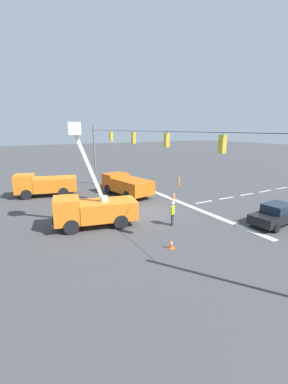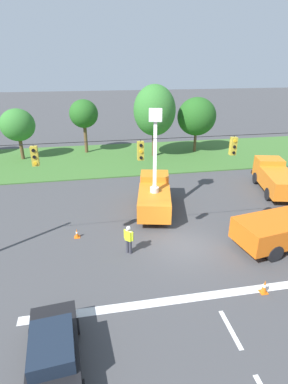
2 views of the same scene
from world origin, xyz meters
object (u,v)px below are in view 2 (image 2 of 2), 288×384
object	(u,v)px
utility_truck_bucket_lift	(154,193)
sedan_black	(53,353)
tree_east	(155,111)
tree_far_east	(197,117)
utility_truck_support_far	(287,227)
traffic_cone_foreground_right	(77,233)
utility_truck_support_near	(275,178)
tree_west	(18,125)
road_worker	(129,238)
traffic_cone_mid_left	(264,287)
tree_centre	(84,114)

from	to	relation	value
utility_truck_bucket_lift	sedan_black	bearing A→B (deg)	-117.83
tree_east	tree_far_east	distance (m)	5.36
utility_truck_support_far	traffic_cone_foreground_right	xyz separation A→B (m)	(-12.37, 2.97, -0.88)
utility_truck_support_near	utility_truck_support_far	xyz separation A→B (m)	(-3.88, -7.40, -0.06)
utility_truck_support_near	traffic_cone_foreground_right	world-z (taller)	utility_truck_support_near
utility_truck_bucket_lift	utility_truck_support_far	size ratio (longest dim) A/B	1.09
tree_west	tree_east	size ratio (longest dim) A/B	0.71
road_worker	utility_truck_support_near	bearing A→B (deg)	26.61
utility_truck_support_near	sedan_black	distance (m)	21.39
utility_truck_bucket_lift	utility_truck_support_far	world-z (taller)	utility_truck_bucket_lift
tree_far_east	utility_truck_bucket_lift	distance (m)	16.41
utility_truck_support_near	traffic_cone_mid_left	size ratio (longest dim) A/B	9.08
tree_west	tree_centre	world-z (taller)	tree_centre
tree_east	utility_truck_support_far	bearing A→B (deg)	-78.00
tree_centre	traffic_cone_mid_left	size ratio (longest dim) A/B	8.68
utility_truck_support_far	tree_centre	bearing A→B (deg)	118.13
tree_west	traffic_cone_mid_left	bearing A→B (deg)	-57.62
tree_west	tree_east	world-z (taller)	tree_east
tree_centre	tree_east	size ratio (longest dim) A/B	0.78
tree_centre	road_worker	bearing A→B (deg)	-83.82
road_worker	tree_far_east	bearing A→B (deg)	61.09
tree_east	road_worker	bearing A→B (deg)	-106.39
sedan_black	traffic_cone_mid_left	distance (m)	9.75
utility_truck_support_near	utility_truck_support_far	size ratio (longest dim) A/B	0.98
tree_centre	utility_truck_support_far	size ratio (longest dim) A/B	0.94
tree_east	utility_truck_bucket_lift	world-z (taller)	tree_east
road_worker	traffic_cone_foreground_right	bearing A→B (deg)	143.50
tree_west	traffic_cone_mid_left	xyz separation A→B (m)	(15.22, -24.00, -3.49)
tree_east	sedan_black	world-z (taller)	tree_east
utility_truck_bucket_lift	utility_truck_support_far	bearing A→B (deg)	-40.36
tree_east	sedan_black	bearing A→B (deg)	-109.80
utility_truck_support_far	traffic_cone_foreground_right	world-z (taller)	utility_truck_support_far
utility_truck_support_near	sedan_black	xyz separation A→B (m)	(-16.82, -13.21, -0.44)
tree_west	traffic_cone_mid_left	distance (m)	28.63
traffic_cone_mid_left	road_worker	bearing A→B (deg)	143.57
traffic_cone_mid_left	tree_west	bearing A→B (deg)	122.38
tree_far_east	sedan_black	bearing A→B (deg)	-118.80
tree_east	road_worker	size ratio (longest dim) A/B	4.48
utility_truck_support_far	sedan_black	distance (m)	14.19
utility_truck_bucket_lift	utility_truck_support_near	distance (m)	10.82
sedan_black	tree_west	bearing A→B (deg)	102.34
tree_west	utility_truck_support_near	xyz separation A→B (m)	(22.55, -12.98, -2.62)
tree_centre	traffic_cone_foreground_right	world-z (taller)	tree_centre
utility_truck_support_near	utility_truck_support_far	world-z (taller)	utility_truck_support_near
utility_truck_support_far	traffic_cone_foreground_right	size ratio (longest dim) A/B	11.07
tree_far_east	traffic_cone_mid_left	bearing A→B (deg)	-101.13
traffic_cone_mid_left	tree_east	bearing A→B (deg)	91.46
tree_west	tree_far_east	size ratio (longest dim) A/B	0.87
utility_truck_support_far	sedan_black	world-z (taller)	utility_truck_support_far
tree_far_east	sedan_black	world-z (taller)	tree_far_east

